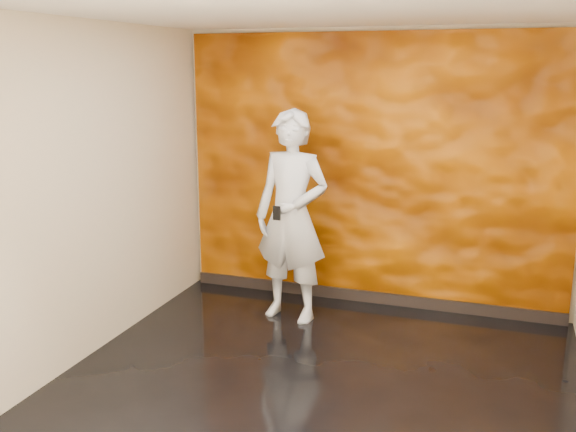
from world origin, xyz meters
The scene contains 5 objects.
room centered at (0.00, 0.00, 1.40)m, with size 4.02×4.02×2.81m.
feature_wall centered at (0.00, 1.96, 1.38)m, with size 3.90×0.06×2.75m, color #CE6700.
baseboard centered at (0.00, 1.92, 0.06)m, with size 3.90×0.04×0.12m, color black.
man centered at (-0.63, 1.27, 1.02)m, with size 0.74×0.49×2.04m, color #A3AAB2.
phone centered at (-0.68, 0.98, 1.11)m, with size 0.07×0.01×0.13m, color black.
Camera 1 is at (1.29, -4.38, 2.43)m, focal length 40.00 mm.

